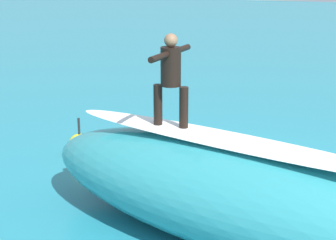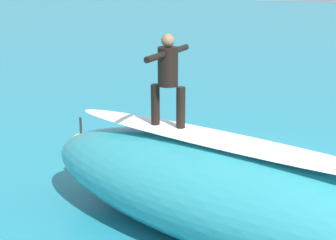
% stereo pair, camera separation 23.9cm
% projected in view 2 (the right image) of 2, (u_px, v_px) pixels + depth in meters
% --- Properties ---
extents(ground_plane, '(120.00, 120.00, 0.00)m').
position_uv_depth(ground_plane, '(247.00, 179.00, 10.27)').
color(ground_plane, teal).
extents(wave_crest, '(7.14, 3.35, 1.58)m').
position_uv_depth(wave_crest, '(224.00, 192.00, 7.76)').
color(wave_crest, teal).
rests_on(wave_crest, ground_plane).
extents(wave_foam_lip, '(5.88, 1.77, 0.08)m').
position_uv_depth(wave_foam_lip, '(226.00, 141.00, 7.53)').
color(wave_foam_lip, white).
rests_on(wave_foam_lip, wave_crest).
extents(surfboard_riding, '(2.05, 0.51, 0.06)m').
position_uv_depth(surfboard_riding, '(168.00, 129.00, 8.14)').
color(surfboard_riding, silver).
rests_on(surfboard_riding, wave_crest).
extents(surfer_riding, '(0.59, 1.40, 1.48)m').
position_uv_depth(surfer_riding, '(168.00, 74.00, 7.89)').
color(surfer_riding, black).
rests_on(surfer_riding, surfboard_riding).
extents(surfboard_paddling, '(2.06, 0.90, 0.07)m').
position_uv_depth(surfboard_paddling, '(168.00, 147.00, 12.02)').
color(surfboard_paddling, '#33B2D1').
rests_on(surfboard_paddling, ground_plane).
extents(surfer_paddling, '(1.82, 0.63, 0.33)m').
position_uv_depth(surfer_paddling, '(173.00, 141.00, 11.89)').
color(surfer_paddling, black).
rests_on(surfer_paddling, surfboard_paddling).
extents(buoy_marker, '(0.53, 0.53, 0.90)m').
position_uv_depth(buoy_marker, '(82.00, 144.00, 11.46)').
color(buoy_marker, yellow).
rests_on(buoy_marker, ground_plane).
extents(foam_patch_near, '(1.17, 0.96, 0.11)m').
position_uv_depth(foam_patch_near, '(158.00, 175.00, 10.29)').
color(foam_patch_near, white).
rests_on(foam_patch_near, ground_plane).
extents(foam_patch_far, '(0.86, 0.99, 0.09)m').
position_uv_depth(foam_patch_far, '(133.00, 183.00, 9.96)').
color(foam_patch_far, white).
rests_on(foam_patch_far, ground_plane).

